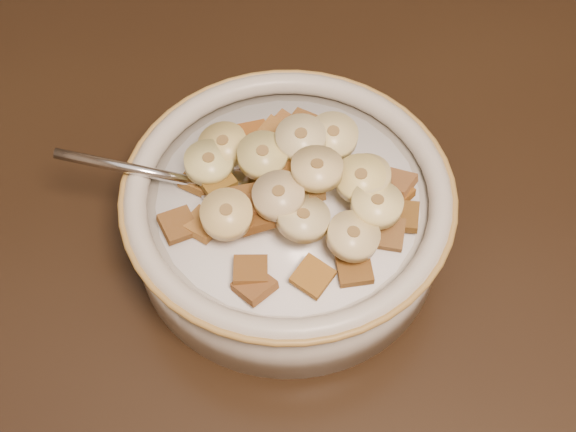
{
  "coord_description": "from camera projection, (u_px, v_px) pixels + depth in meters",
  "views": [
    {
      "loc": [
        -0.1,
        -0.24,
        1.21
      ],
      "look_at": [
        -0.07,
        0.06,
        0.78
      ],
      "focal_mm": 50.0,
      "sensor_mm": 36.0,
      "label": 1
    }
  ],
  "objects": [
    {
      "name": "cereal_square_0",
      "position": [
        304.0,
        124.0,
        0.53
      ],
      "size": [
        0.03,
        0.03,
        0.01
      ],
      "primitive_type": "cube",
      "rotation": [
        0.02,
        0.14,
        1.01
      ],
      "color": "brown",
      "rests_on": "milk"
    },
    {
      "name": "cereal_square_1",
      "position": [
        402.0,
        216.0,
        0.49
      ],
      "size": [
        0.02,
        0.02,
        0.01
      ],
      "primitive_type": "cube",
      "rotation": [
        -0.05,
        -0.02,
        1.33
      ],
      "color": "brown",
      "rests_on": "milk"
    },
    {
      "name": "banana_slice_0",
      "position": [
        303.0,
        218.0,
        0.47
      ],
      "size": [
        0.04,
        0.04,
        0.02
      ],
      "primitive_type": "cylinder",
      "rotation": [
        0.13,
        -0.09,
        2.83
      ],
      "color": "beige",
      "rests_on": "milk"
    },
    {
      "name": "banana_slice_4",
      "position": [
        227.0,
        214.0,
        0.47
      ],
      "size": [
        0.04,
        0.04,
        0.01
      ],
      "primitive_type": "cylinder",
      "rotation": [
        0.14,
        -0.05,
        0.15
      ],
      "color": "#E7C884",
      "rests_on": "milk"
    },
    {
      "name": "cereal_square_3",
      "position": [
        393.0,
        194.0,
        0.5
      ],
      "size": [
        0.03,
        0.03,
        0.01
      ],
      "primitive_type": "cube",
      "rotation": [
        -0.1,
        0.05,
        0.73
      ],
      "color": "brown",
      "rests_on": "milk"
    },
    {
      "name": "cereal_square_22",
      "position": [
        305.0,
        190.0,
        0.48
      ],
      "size": [
        0.02,
        0.02,
        0.01
      ],
      "primitive_type": "cube",
      "rotation": [
        -0.13,
        -0.04,
        0.23
      ],
      "color": "olive",
      "rests_on": "milk"
    },
    {
      "name": "cereal_square_27",
      "position": [
        296.0,
        190.0,
        0.48
      ],
      "size": [
        0.03,
        0.03,
        0.01
      ],
      "primitive_type": "cube",
      "rotation": [
        0.02,
        0.17,
        1.27
      ],
      "color": "brown",
      "rests_on": "milk"
    },
    {
      "name": "cereal_square_23",
      "position": [
        312.0,
        141.0,
        0.51
      ],
      "size": [
        0.02,
        0.02,
        0.01
      ],
      "primitive_type": "cube",
      "rotation": [
        0.0,
        0.04,
        1.75
      ],
      "color": "brown",
      "rests_on": "milk"
    },
    {
      "name": "cereal_square_10",
      "position": [
        285.0,
        165.0,
        0.49
      ],
      "size": [
        0.03,
        0.03,
        0.01
      ],
      "primitive_type": "cube",
      "rotation": [
        0.19,
        0.12,
        0.42
      ],
      "color": "brown",
      "rests_on": "milk"
    },
    {
      "name": "banana_slice_5",
      "position": [
        317.0,
        169.0,
        0.47
      ],
      "size": [
        0.04,
        0.04,
        0.01
      ],
      "primitive_type": "cylinder",
      "rotation": [
        -0.06,
        0.08,
        0.63
      ],
      "color": "#FBE395",
      "rests_on": "milk"
    },
    {
      "name": "cereal_square_6",
      "position": [
        255.0,
        218.0,
        0.48
      ],
      "size": [
        0.02,
        0.02,
        0.01
      ],
      "primitive_type": "cube",
      "rotation": [
        -0.18,
        -0.08,
        0.19
      ],
      "color": "brown",
      "rests_on": "milk"
    },
    {
      "name": "banana_slice_3",
      "position": [
        279.0,
        196.0,
        0.47
      ],
      "size": [
        0.04,
        0.04,
        0.01
      ],
      "primitive_type": "cylinder",
      "rotation": [
        -0.09,
        -0.06,
        1.36
      ],
      "color": "beige",
      "rests_on": "milk"
    },
    {
      "name": "cereal_square_26",
      "position": [
        397.0,
        183.0,
        0.5
      ],
      "size": [
        0.03,
        0.03,
        0.01
      ],
      "primitive_type": "cube",
      "rotation": [
        -0.24,
        0.16,
        0.93
      ],
      "color": "brown",
      "rests_on": "milk"
    },
    {
      "name": "milk",
      "position": [
        288.0,
        200.0,
        0.51
      ],
      "size": [
        0.17,
        0.17,
        0.0
      ],
      "primitive_type": "cylinder",
      "color": "white",
      "rests_on": "cereal_bowl"
    },
    {
      "name": "cereal_square_17",
      "position": [
        313.0,
        277.0,
        0.46
      ],
      "size": [
        0.03,
        0.03,
        0.01
      ],
      "primitive_type": "cube",
      "rotation": [
        0.11,
        -0.15,
        0.85
      ],
      "color": "brown",
      "rests_on": "milk"
    },
    {
      "name": "cereal_square_4",
      "position": [
        354.0,
        269.0,
        0.47
      ],
      "size": [
        0.02,
        0.02,
        0.01
      ],
      "primitive_type": "cube",
      "rotation": [
        0.09,
        -0.04,
        0.04
      ],
      "color": "brown",
      "rests_on": "milk"
    },
    {
      "name": "cereal_square_5",
      "position": [
        199.0,
        180.0,
        0.51
      ],
      "size": [
        0.03,
        0.03,
        0.01
      ],
      "primitive_type": "cube",
      "rotation": [
        0.0,
        0.11,
        1.0
      ],
      "color": "brown",
      "rests_on": "milk"
    },
    {
      "name": "banana_slice_8",
      "position": [
        333.0,
        136.0,
        0.5
      ],
      "size": [
        0.04,
        0.04,
        0.02
      ],
      "primitive_type": "cylinder",
      "rotation": [
        0.11,
        -0.11,
        0.98
      ],
      "color": "#CFC486",
      "rests_on": "milk"
    },
    {
      "name": "cereal_square_9",
      "position": [
        203.0,
        224.0,
        0.49
      ],
      "size": [
        0.03,
        0.03,
        0.01
      ],
      "primitive_type": "cube",
      "rotation": [
        -0.02,
        0.1,
        0.91
      ],
      "color": "olive",
      "rests_on": "milk"
    },
    {
      "name": "cereal_square_14",
      "position": [
        251.0,
        271.0,
        0.47
      ],
      "size": [
        0.02,
        0.02,
        0.01
      ],
      "primitive_type": "cube",
      "rotation": [
        0.14,
        -0.02,
        3.07
      ],
      "color": "brown",
      "rests_on": "milk"
    },
    {
      "name": "cereal_square_7",
      "position": [
        302.0,
        172.0,
        0.49
      ],
      "size": [
        0.02,
        0.02,
        0.01
      ],
      "primitive_type": "cube",
      "rotation": [
        0.03,
        -0.12,
        1.73
      ],
      "color": "brown",
      "rests_on": "milk"
    },
    {
      "name": "banana_slice_2",
      "position": [
        301.0,
        138.0,
        0.49
      ],
      "size": [
        0.04,
        0.04,
        0.01
      ],
      "primitive_type": "cylinder",
      "rotation": [
        0.08,
        -0.09,
        0.34
      ],
      "color": "#C8C287",
      "rests_on": "milk"
    },
    {
      "name": "cereal_square_20",
      "position": [
        265.0,
        161.0,
        0.5
      ],
      "size": [
        0.02,
        0.02,
        0.01
      ],
      "primitive_type": "cube",
      "rotation": [
        -0.24,
        0.15,
        1.46
      ],
      "color": "brown",
      "rests_on": "milk"
    },
    {
      "name": "cereal_square_12",
      "position": [
        387.0,
        233.0,
        0.48
      ],
      "size": [
        0.02,
        0.03,
        0.01
      ],
      "primitive_type": "cube",
      "rotation": [
        -0.24,
        -0.02,
        2.88
      ],
      "color": "brown",
      "rests_on": "milk"
    },
    {
      "name": "cereal_square_18",
      "position": [
        254.0,
        136.0,
        0.52
      ],
      "size": [
        0.02,
        0.02,
        0.01
      ],
      "primitive_type": "cube",
      "rotation": [
        0.07,
        0.05,
        0.21
      ],
      "color": "brown",
      "rests_on": "milk"
    },
    {
      "name": "cereal_square_11",
      "position": [
        265.0,
        202.0,
        0.48
      ],
      "size": [
        0.02,
        0.02,
        0.01
      ],
      "primitive_type": "cube",
      "rotation": [
        0.05,
        0.07,
        1.47
      ],
      "color": "brown",
      "rests_on": "milk"
    },
    {
      "name": "banana_slice_11",
      "position": [
        377.0,
        204.0,
        0.47
      ],
      "size": [
        0.04,
        0.04,
        0.01
      ],
      "primitive_type": "cylinder",
      "rotation": [
        0.03,
        0.07,
        1.12
      ],
      "color": "#FFF199",
      "rests_on": "milk"
    },
    {
      "name": "spoon",
      "position": [
        237.0,
        190.0,
        0.5
      ],
      "size": [
        0.05,
        0.05,
        0.01
      ],
      "primitive_type": "ellipsoid",
      "rotation": [
        0.0,
        0.0,
        4.5
      ],
      "color": "#B8B8B8",
      "rests_on": "cereal_bowl"
    },
    {
      "name": "cereal_square_16",
      "position": [
        255.0,
        286.0,
        0.46
      ],
      "size": [
        0.03,
        0.03,
        0.01
      ],
      "primitive_type": "cube",
      "rotation": [
        -0.24,
        0.05,
        0.66
      ],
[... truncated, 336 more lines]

